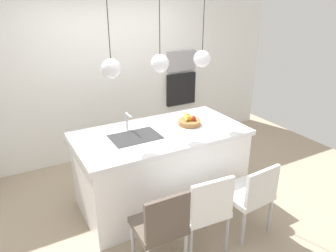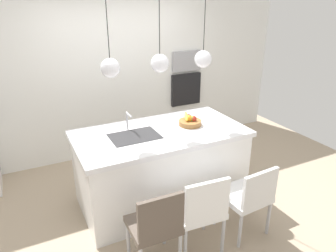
% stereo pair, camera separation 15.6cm
% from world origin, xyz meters
% --- Properties ---
extents(floor, '(6.60, 6.60, 0.00)m').
position_xyz_m(floor, '(0.00, 0.00, 0.00)').
color(floor, tan).
rests_on(floor, ground).
extents(back_wall, '(6.00, 0.10, 2.60)m').
position_xyz_m(back_wall, '(0.00, 1.65, 1.30)').
color(back_wall, white).
rests_on(back_wall, ground).
extents(kitchen_island, '(2.03, 1.06, 0.96)m').
position_xyz_m(kitchen_island, '(0.00, 0.00, 0.48)').
color(kitchen_island, white).
rests_on(kitchen_island, ground).
extents(sink_basin, '(0.56, 0.40, 0.02)m').
position_xyz_m(sink_basin, '(-0.33, 0.00, 0.96)').
color(sink_basin, '#2D2D30').
rests_on(sink_basin, kitchen_island).
extents(faucet, '(0.02, 0.17, 0.22)m').
position_xyz_m(faucet, '(-0.33, 0.21, 1.10)').
color(faucet, silver).
rests_on(faucet, kitchen_island).
extents(fruit_bowl, '(0.28, 0.28, 0.16)m').
position_xyz_m(fruit_bowl, '(0.41, 0.02, 1.01)').
color(fruit_bowl, '#9E6B38').
rests_on(fruit_bowl, kitchen_island).
extents(microwave, '(0.54, 0.08, 0.34)m').
position_xyz_m(microwave, '(1.24, 1.58, 1.43)').
color(microwave, '#9E9EA3').
rests_on(microwave, back_wall).
extents(oven, '(0.56, 0.08, 0.56)m').
position_xyz_m(oven, '(1.24, 1.58, 0.93)').
color(oven, black).
rests_on(oven, back_wall).
extents(chair_near, '(0.47, 0.44, 0.88)m').
position_xyz_m(chair_near, '(-0.51, -0.98, 0.50)').
color(chair_near, brown).
rests_on(chair_near, ground).
extents(chair_middle, '(0.51, 0.49, 0.90)m').
position_xyz_m(chair_middle, '(-0.04, -0.98, 0.52)').
color(chair_middle, white).
rests_on(chair_middle, ground).
extents(chair_far, '(0.50, 0.50, 0.84)m').
position_xyz_m(chair_far, '(0.56, -0.98, 0.49)').
color(chair_far, silver).
rests_on(chair_far, ground).
extents(pendant_light_left, '(0.20, 0.20, 0.80)m').
position_xyz_m(pendant_light_left, '(-0.56, 0.00, 1.77)').
color(pendant_light_left, silver).
extents(pendant_light_center, '(0.20, 0.20, 0.80)m').
position_xyz_m(pendant_light_center, '(0.00, 0.00, 1.77)').
color(pendant_light_center, silver).
extents(pendant_light_right, '(0.20, 0.20, 0.80)m').
position_xyz_m(pendant_light_right, '(0.56, 0.00, 1.77)').
color(pendant_light_right, silver).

